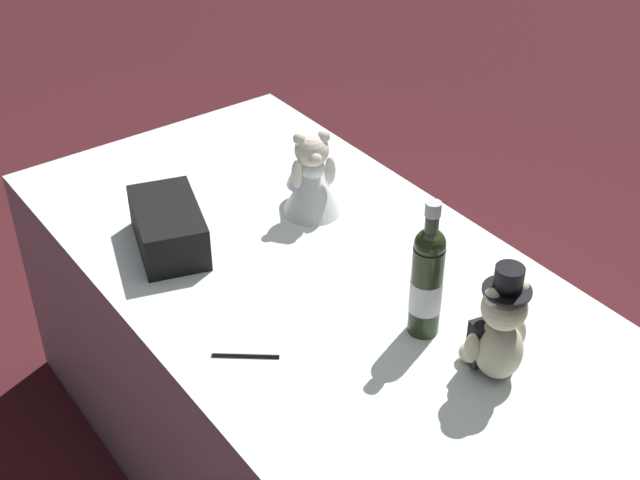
# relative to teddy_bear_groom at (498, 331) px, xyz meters

# --- Properties ---
(ground_plane) EXTENTS (12.00, 12.00, 0.00)m
(ground_plane) POSITION_rel_teddy_bear_groom_xyz_m (0.49, 0.09, -0.83)
(ground_plane) COLOR #47191E
(reception_table) EXTENTS (1.82, 0.92, 0.72)m
(reception_table) POSITION_rel_teddy_bear_groom_xyz_m (0.49, 0.09, -0.47)
(reception_table) COLOR white
(reception_table) RESTS_ON ground_plane
(teddy_bear_groom) EXTENTS (0.14, 0.14, 0.28)m
(teddy_bear_groom) POSITION_rel_teddy_bear_groom_xyz_m (0.00, 0.00, 0.00)
(teddy_bear_groom) COLOR beige
(teddy_bear_groom) RESTS_ON reception_table
(teddy_bear_bride) EXTENTS (0.21, 0.18, 0.24)m
(teddy_bear_bride) POSITION_rel_teddy_bear_groom_xyz_m (0.74, -0.06, -0.01)
(teddy_bear_bride) COLOR white
(teddy_bear_bride) RESTS_ON reception_table
(champagne_bottle) EXTENTS (0.07, 0.07, 0.34)m
(champagne_bottle) POSITION_rel_teddy_bear_groom_xyz_m (0.19, 0.03, 0.03)
(champagne_bottle) COLOR #263319
(champagne_bottle) RESTS_ON reception_table
(signing_pen) EXTENTS (0.10, 0.12, 0.01)m
(signing_pen) POSITION_rel_teddy_bear_groom_xyz_m (0.35, 0.40, -0.11)
(signing_pen) COLOR black
(signing_pen) RESTS_ON reception_table
(gift_case_black) EXTENTS (0.31, 0.23, 0.12)m
(gift_case_black) POSITION_rel_teddy_bear_groom_xyz_m (0.81, 0.33, -0.05)
(gift_case_black) COLOR black
(gift_case_black) RESTS_ON reception_table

